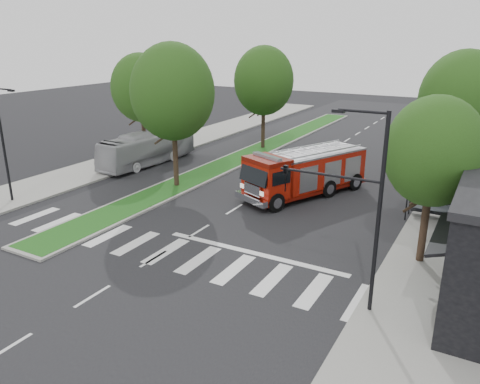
% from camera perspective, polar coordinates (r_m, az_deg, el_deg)
% --- Properties ---
extents(ground, '(140.00, 140.00, 0.00)m').
position_cam_1_polar(ground, '(26.53, -5.02, -4.76)').
color(ground, black).
rests_on(ground, ground).
extents(sidewalk_right, '(5.00, 80.00, 0.15)m').
position_cam_1_polar(sidewalk_right, '(31.82, 25.08, -2.35)').
color(sidewalk_right, gray).
rests_on(sidewalk_right, ground).
extents(sidewalk_left, '(5.00, 80.00, 0.15)m').
position_cam_1_polar(sidewalk_left, '(42.62, -13.71, 3.85)').
color(sidewalk_left, gray).
rests_on(sidewalk_left, ground).
extents(median, '(3.00, 50.00, 0.15)m').
position_cam_1_polar(median, '(44.17, 1.63, 4.88)').
color(median, gray).
rests_on(median, ground).
extents(bus_shelter, '(3.20, 1.60, 2.61)m').
position_cam_1_polar(bus_shelter, '(29.55, 22.78, 0.48)').
color(bus_shelter, black).
rests_on(bus_shelter, ground).
extents(tree_right_near, '(4.40, 4.40, 8.05)m').
position_cam_1_polar(tree_right_near, '(22.73, 22.57, 4.54)').
color(tree_right_near, black).
rests_on(tree_right_near, ground).
extents(tree_right_mid, '(5.60, 5.60, 9.72)m').
position_cam_1_polar(tree_right_mid, '(34.37, 25.49, 10.11)').
color(tree_right_mid, black).
rests_on(tree_right_mid, ground).
extents(tree_right_far, '(5.00, 5.00, 8.73)m').
position_cam_1_polar(tree_right_far, '(44.36, 26.49, 10.62)').
color(tree_right_far, black).
rests_on(tree_right_far, ground).
extents(tree_median_near, '(5.80, 5.80, 10.16)m').
position_cam_1_polar(tree_median_near, '(32.98, -8.23, 11.97)').
color(tree_median_near, black).
rests_on(tree_median_near, ground).
extents(tree_median_far, '(5.60, 5.60, 9.72)m').
position_cam_1_polar(tree_median_far, '(44.90, 2.92, 13.38)').
color(tree_median_far, black).
rests_on(tree_median_far, ground).
extents(tree_left_mid, '(5.20, 5.20, 9.16)m').
position_cam_1_polar(tree_left_mid, '(42.71, -11.98, 12.32)').
color(tree_left_mid, black).
rests_on(tree_left_mid, ground).
extents(streetlight_right_near, '(4.08, 0.22, 8.00)m').
position_cam_1_polar(streetlight_right_near, '(18.04, 13.98, -0.71)').
color(streetlight_right_near, black).
rests_on(streetlight_right_near, ground).
extents(streetlight_left_near, '(1.90, 0.20, 7.50)m').
position_cam_1_polar(streetlight_left_near, '(33.28, -26.83, 5.67)').
color(streetlight_left_near, black).
rests_on(streetlight_left_near, ground).
extents(streetlight_right_far, '(2.11, 0.20, 8.00)m').
position_cam_1_polar(streetlight_right_far, '(40.65, 24.20, 8.43)').
color(streetlight_right_far, black).
rests_on(streetlight_right_far, ground).
extents(fire_engine, '(6.56, 9.95, 3.34)m').
position_cam_1_polar(fire_engine, '(32.16, 7.94, 2.34)').
color(fire_engine, '#630D05').
rests_on(fire_engine, ground).
extents(city_bus, '(2.76, 10.03, 2.77)m').
position_cam_1_polar(city_bus, '(40.77, -11.14, 5.27)').
color(city_bus, '#ACADB1').
rests_on(city_bus, ground).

